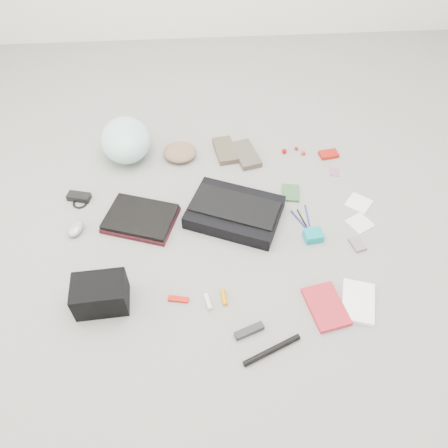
{
  "coord_description": "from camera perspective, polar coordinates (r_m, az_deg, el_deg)",
  "views": [
    {
      "loc": [
        -0.1,
        -1.38,
        1.66
      ],
      "look_at": [
        0.0,
        0.0,
        0.05
      ],
      "focal_mm": 35.0,
      "sensor_mm": 36.0,
      "label": 1
    }
  ],
  "objects": [
    {
      "name": "notepad",
      "position": [
        2.35,
        8.68,
        4.05
      ],
      "size": [
        0.11,
        0.14,
        0.01
      ],
      "primitive_type": "cube",
      "rotation": [
        0.0,
        0.0,
        -0.17
      ],
      "color": "#2F5933",
      "rests_on": "ground_plane"
    },
    {
      "name": "ground_plane",
      "position": [
        2.16,
        0.0,
        -0.86
      ],
      "size": [
        4.0,
        4.0,
        0.0
      ],
      "primitive_type": "plane",
      "color": "gray"
    },
    {
      "name": "altoids_tin",
      "position": [
        2.62,
        13.51,
        8.84
      ],
      "size": [
        0.11,
        0.08,
        0.02
      ],
      "primitive_type": "cube",
      "rotation": [
        0.0,
        0.0,
        0.16
      ],
      "color": "#AC160D",
      "rests_on": "ground_plane"
    },
    {
      "name": "toiletry_tube_orange",
      "position": [
        1.93,
        -0.01,
        -9.55
      ],
      "size": [
        0.03,
        0.08,
        0.02
      ],
      "primitive_type": "cylinder",
      "rotation": [
        1.57,
        0.0,
        0.1
      ],
      "color": "#D77F00",
      "rests_on": "ground_plane"
    },
    {
      "name": "messenger_bag",
      "position": [
        2.19,
        1.4,
        1.55
      ],
      "size": [
        0.53,
        0.47,
        0.07
      ],
      "primitive_type": "cube",
      "rotation": [
        0.0,
        0.0,
        -0.4
      ],
      "color": "black",
      "rests_on": "ground_plane"
    },
    {
      "name": "stamp_sheet",
      "position": [
        2.53,
        14.23,
        6.58
      ],
      "size": [
        0.07,
        0.07,
        0.0
      ],
      "primitive_type": "cube",
      "rotation": [
        0.0,
        0.0,
        -0.23
      ],
      "color": "#A06588",
      "rests_on": "ground_plane"
    },
    {
      "name": "book_red",
      "position": [
        1.95,
        13.17,
        -10.45
      ],
      "size": [
        0.18,
        0.24,
        0.02
      ],
      "primitive_type": "cube",
      "rotation": [
        0.0,
        0.0,
        0.21
      ],
      "color": "red",
      "rests_on": "ground_plane"
    },
    {
      "name": "camera_bag",
      "position": [
        1.93,
        -15.84,
        -8.83
      ],
      "size": [
        0.23,
        0.17,
        0.14
      ],
      "primitive_type": "cube",
      "rotation": [
        0.0,
        0.0,
        0.06
      ],
      "color": "black",
      "rests_on": "ground_plane"
    },
    {
      "name": "card_deck",
      "position": [
        2.19,
        17.03,
        -2.53
      ],
      "size": [
        0.08,
        0.1,
        0.02
      ],
      "primitive_type": "cube",
      "rotation": [
        0.0,
        0.0,
        0.26
      ],
      "color": "gray",
      "rests_on": "ground_plane"
    },
    {
      "name": "lollipop_a",
      "position": [
        2.59,
        7.88,
        9.41
      ],
      "size": [
        0.03,
        0.03,
        0.03
      ],
      "primitive_type": "sphere",
      "rotation": [
        0.0,
        0.0,
        -0.17
      ],
      "color": "#AC0000",
      "rests_on": "ground_plane"
    },
    {
      "name": "laptop_sleeve",
      "position": [
        2.23,
        -10.81,
        0.56
      ],
      "size": [
        0.4,
        0.35,
        0.02
      ],
      "primitive_type": "cube",
      "rotation": [
        0.0,
        0.0,
        -0.32
      ],
      "color": "#3A1017",
      "rests_on": "ground_plane"
    },
    {
      "name": "cable_coil",
      "position": [
        2.4,
        -18.29,
        2.62
      ],
      "size": [
        0.08,
        0.08,
        0.01
      ],
      "primitive_type": "torus",
      "rotation": [
        0.0,
        0.0,
        0.08
      ],
      "color": "black",
      "rests_on": "ground_plane"
    },
    {
      "name": "toiletry_tube_white",
      "position": [
        1.92,
        -2.09,
        -10.08
      ],
      "size": [
        0.04,
        0.08,
        0.02
      ],
      "primitive_type": "cylinder",
      "rotation": [
        1.57,
        0.0,
        0.22
      ],
      "color": "beige",
      "rests_on": "ground_plane"
    },
    {
      "name": "bag_flap",
      "position": [
        2.16,
        1.42,
        2.31
      ],
      "size": [
        0.47,
        0.35,
        0.01
      ],
      "primitive_type": "cube",
      "rotation": [
        0.0,
        0.0,
        -0.4
      ],
      "color": "black",
      "rests_on": "messenger_bag"
    },
    {
      "name": "laptop",
      "position": [
        2.21,
        -10.89,
        0.95
      ],
      "size": [
        0.39,
        0.33,
        0.02
      ],
      "primitive_type": "cube",
      "rotation": [
        0.0,
        0.0,
        -0.32
      ],
      "color": "black",
      "rests_on": "laptop_sleeve"
    },
    {
      "name": "multitool",
      "position": [
        1.93,
        -5.98,
        -9.75
      ],
      "size": [
        0.09,
        0.04,
        0.01
      ],
      "primitive_type": "cube",
      "rotation": [
        0.0,
        0.0,
        -0.19
      ],
      "color": "#BD1206",
      "rests_on": "ground_plane"
    },
    {
      "name": "pen_navy",
      "position": [
        2.26,
        10.83,
        1.13
      ],
      "size": [
        0.01,
        0.14,
        0.01
      ],
      "primitive_type": "cylinder",
      "rotation": [
        1.57,
        0.0,
        -0.03
      ],
      "color": "navy",
      "rests_on": "ground_plane"
    },
    {
      "name": "pen_blue",
      "position": [
        2.23,
        9.86,
        0.41
      ],
      "size": [
        0.07,
        0.15,
        0.01
      ],
      "primitive_type": "cylinder",
      "rotation": [
        1.57,
        0.0,
        0.42
      ],
      "color": "navy",
      "rests_on": "ground_plane"
    },
    {
      "name": "lollipop_c",
      "position": [
        2.6,
        10.33,
        9.12
      ],
      "size": [
        0.03,
        0.03,
        0.02
      ],
      "primitive_type": "sphere",
      "rotation": [
        0.0,
        0.0,
        -0.41
      ],
      "color": "#A52E18",
      "rests_on": "ground_plane"
    },
    {
      "name": "beanie",
      "position": [
        2.54,
        -5.79,
        9.32
      ],
      "size": [
        0.23,
        0.22,
        0.07
      ],
      "primitive_type": "ellipsoid",
      "rotation": [
        0.0,
        0.0,
        -0.25
      ],
      "color": "#8A694F",
      "rests_on": "ground_plane"
    },
    {
      "name": "power_brick",
      "position": [
        2.42,
        -18.41,
        3.39
      ],
      "size": [
        0.13,
        0.08,
        0.03
      ],
      "primitive_type": "cube",
      "rotation": [
        0.0,
        0.0,
        -0.25
      ],
      "color": "black",
      "rests_on": "ground_plane"
    },
    {
      "name": "lollipop_b",
      "position": [
        2.63,
        9.44,
        9.74
      ],
      "size": [
        0.03,
        0.03,
        0.02
      ],
      "primitive_type": "sphere",
      "rotation": [
        0.0,
        0.0,
        0.11
      ],
      "color": "#B7090C",
      "rests_on": "ground_plane"
    },
    {
      "name": "pen_black",
      "position": [
        2.24,
        10.15,
        0.73
      ],
      "size": [
        0.03,
        0.12,
        0.01
      ],
      "primitive_type": "cylinder",
      "rotation": [
        1.57,
        0.0,
        0.21
      ],
      "color": "black",
      "rests_on": "ground_plane"
    },
    {
      "name": "bike_pump",
      "position": [
        1.82,
        6.29,
        -16.05
      ],
      "size": [
        0.25,
        0.12,
        0.02
      ],
      "primitive_type": "cylinder",
      "rotation": [
        0.0,
        1.57,
        0.41
      ],
      "color": "black",
      "rests_on": "ground_plane"
    },
    {
      "name": "mouse",
      "position": [
        2.26,
        -18.8,
        -0.52
      ],
      "size": [
        0.09,
        0.13,
        0.04
      ],
      "primitive_type": "ellipsoid",
      "rotation": [
        0.0,
        0.0,
        -0.27
      ],
      "color": "#9896A7",
      "rests_on": "ground_plane"
    },
    {
      "name": "u_lock",
      "position": [
        1.85,
        3.31,
        -13.76
      ],
      "size": [
        0.13,
        0.08,
        0.03
      ],
      "primitive_type": "cube",
      "rotation": [
        0.0,
        0.0,
        0.37
      ],
      "color": "black",
      "rests_on": "ground_plane"
    },
    {
      "name": "napkin_bottom",
      "position": [
        2.29,
        17.32,
        0.09
      ],
      "size": [
        0.14,
        0.14,
        0.01
      ],
      "primitive_type": "cube",
      "rotation": [
        0.0,
        0.0,
        0.5
      ],
      "color": "silver",
      "rests_on": "ground_plane"
    },
    {
      "name": "accordion_wallet",
      "position": [
        2.16,
        11.58,
        -1.49
      ],
      "size": [
        0.09,
        0.08,
        0.04
      ],
      "primitive_type": "cube",
      "rotation": [
        0.0,
        0.0,
        0.12
      ],
      "color": "#07979B",
      "rests_on": "ground_plane"
    },
    {
      "name": "mitten_left",
      "position": [
        2.57,
        0.15,
        9.59
      ],
      "size": [
        0.14,
        0.23,
        0.03
      ],
      "primitive_type": "cube",
      "rotation": [
        0.0,
        0.0,
        0.15
      ],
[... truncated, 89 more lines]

